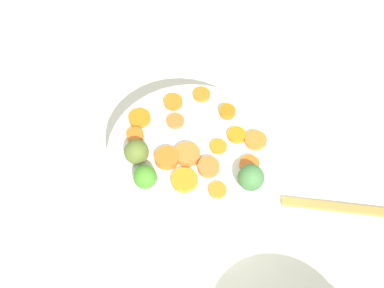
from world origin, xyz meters
name	(u,v)px	position (x,y,z in m)	size (l,w,h in m)	color
tabletop	(203,212)	(0.00, 0.00, 0.01)	(2.40, 2.40, 0.02)	silver
serving_bowl_carrots	(192,165)	(0.04, -0.05, 0.07)	(0.27, 0.27, 0.10)	white
carrot_slice_0	(211,168)	(0.00, -0.02, 0.12)	(0.03, 0.03, 0.01)	orange
carrot_slice_1	(187,155)	(0.04, -0.03, 0.12)	(0.04, 0.04, 0.01)	orange
carrot_slice_2	(175,121)	(0.08, -0.08, 0.12)	(0.03, 0.03, 0.01)	orange
carrot_slice_3	(202,95)	(0.06, -0.15, 0.12)	(0.03, 0.03, 0.01)	orange
carrot_slice_4	(140,118)	(0.14, -0.06, 0.12)	(0.04, 0.04, 0.01)	orange
carrot_slice_5	(256,140)	(-0.05, -0.09, 0.12)	(0.03, 0.03, 0.01)	orange
carrot_slice_6	(185,180)	(0.03, 0.02, 0.12)	(0.04, 0.04, 0.01)	orange
carrot_slice_7	(135,135)	(0.13, -0.03, 0.12)	(0.03, 0.03, 0.01)	orange
carrot_slice_8	(173,102)	(0.10, -0.12, 0.12)	(0.03, 0.03, 0.01)	orange
carrot_slice_9	(249,164)	(-0.06, -0.05, 0.12)	(0.03, 0.03, 0.01)	orange
carrot_slice_10	(218,190)	(-0.03, 0.01, 0.12)	(0.03, 0.03, 0.01)	orange
carrot_slice_11	(237,135)	(-0.02, -0.09, 0.12)	(0.03, 0.03, 0.01)	orange
carrot_slice_12	(227,112)	(0.01, -0.13, 0.12)	(0.03, 0.03, 0.01)	orange
carrot_slice_13	(219,147)	(0.00, -0.06, 0.12)	(0.03, 0.03, 0.01)	orange
carrot_slice_14	(167,158)	(0.06, -0.01, 0.12)	(0.04, 0.04, 0.01)	orange
brussels_sprout_0	(137,152)	(0.11, 0.01, 0.14)	(0.04, 0.04, 0.04)	#5A6C2A
brussels_sprout_1	(251,178)	(-0.07, -0.02, 0.14)	(0.04, 0.04, 0.04)	#447B40
brussels_sprout_2	(145,177)	(0.08, 0.04, 0.13)	(0.04, 0.04, 0.04)	#448927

